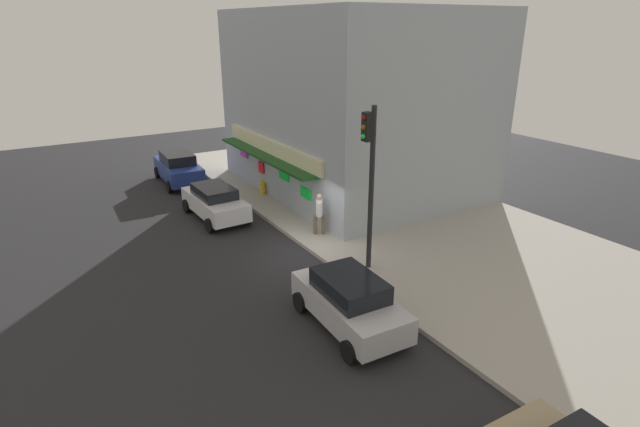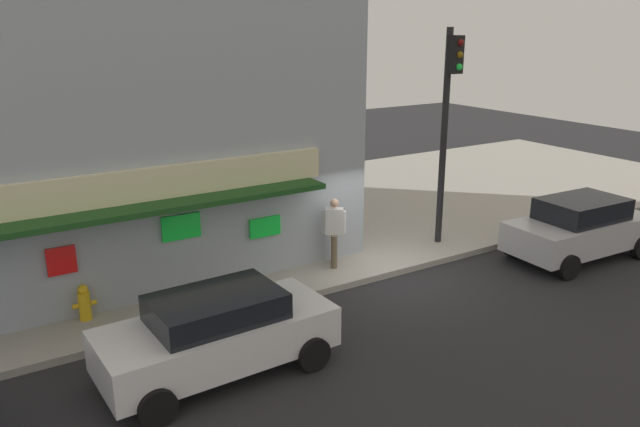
{
  "view_description": "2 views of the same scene",
  "coord_description": "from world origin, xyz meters",
  "px_view_note": "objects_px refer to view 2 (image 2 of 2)",
  "views": [
    {
      "loc": [
        15.49,
        -8.88,
        8.42
      ],
      "look_at": [
        -0.6,
        0.93,
        1.22
      ],
      "focal_mm": 28.02,
      "sensor_mm": 36.0,
      "label": 1
    },
    {
      "loc": [
        -9.06,
        -11.17,
        6.06
      ],
      "look_at": [
        -0.92,
        1.79,
        1.36
      ],
      "focal_mm": 34.98,
      "sensor_mm": 36.0,
      "label": 2
    }
  ],
  "objects_px": {
    "trash_can": "(256,251)",
    "pedestrian": "(334,229)",
    "traffic_light": "(448,110)",
    "potted_plant_by_doorway": "(186,257)",
    "parked_car_silver": "(580,228)",
    "fire_hydrant": "(84,303)",
    "parked_car_white": "(217,333)"
  },
  "relations": [
    {
      "from": "trash_can",
      "to": "parked_car_white",
      "type": "distance_m",
      "value": 4.61
    },
    {
      "from": "traffic_light",
      "to": "potted_plant_by_doorway",
      "type": "xyz_separation_m",
      "value": [
        -6.96,
        1.21,
        -3.08
      ]
    },
    {
      "from": "parked_car_silver",
      "to": "parked_car_white",
      "type": "bearing_deg",
      "value": -178.64
    },
    {
      "from": "trash_can",
      "to": "potted_plant_by_doorway",
      "type": "bearing_deg",
      "value": 172.81
    },
    {
      "from": "pedestrian",
      "to": "parked_car_silver",
      "type": "height_order",
      "value": "pedestrian"
    },
    {
      "from": "pedestrian",
      "to": "potted_plant_by_doorway",
      "type": "bearing_deg",
      "value": 162.73
    },
    {
      "from": "traffic_light",
      "to": "parked_car_white",
      "type": "xyz_separation_m",
      "value": [
        -7.87,
        -2.78,
        -3.04
      ]
    },
    {
      "from": "fire_hydrant",
      "to": "parked_car_silver",
      "type": "distance_m",
      "value": 12.42
    },
    {
      "from": "trash_can",
      "to": "parked_car_white",
      "type": "height_order",
      "value": "parked_car_white"
    },
    {
      "from": "pedestrian",
      "to": "parked_car_white",
      "type": "relative_size",
      "value": 0.42
    },
    {
      "from": "potted_plant_by_doorway",
      "to": "pedestrian",
      "type": "bearing_deg",
      "value": -17.27
    },
    {
      "from": "fire_hydrant",
      "to": "parked_car_silver",
      "type": "bearing_deg",
      "value": -13.44
    },
    {
      "from": "pedestrian",
      "to": "parked_car_silver",
      "type": "xyz_separation_m",
      "value": [
        6.06,
        -2.66,
        -0.29
      ]
    },
    {
      "from": "fire_hydrant",
      "to": "pedestrian",
      "type": "relative_size",
      "value": 0.44
    },
    {
      "from": "pedestrian",
      "to": "potted_plant_by_doorway",
      "type": "xyz_separation_m",
      "value": [
        -3.48,
        1.08,
        -0.38
      ]
    },
    {
      "from": "trash_can",
      "to": "parked_car_silver",
      "type": "bearing_deg",
      "value": -24.28
    },
    {
      "from": "parked_car_white",
      "to": "pedestrian",
      "type": "bearing_deg",
      "value": 33.52
    },
    {
      "from": "traffic_light",
      "to": "trash_can",
      "type": "xyz_separation_m",
      "value": [
        -5.23,
        1.0,
        -3.23
      ]
    },
    {
      "from": "traffic_light",
      "to": "pedestrian",
      "type": "xyz_separation_m",
      "value": [
        -3.48,
        0.13,
        -2.71
      ]
    },
    {
      "from": "trash_can",
      "to": "potted_plant_by_doorway",
      "type": "relative_size",
      "value": 0.89
    },
    {
      "from": "trash_can",
      "to": "pedestrian",
      "type": "distance_m",
      "value": 2.02
    },
    {
      "from": "fire_hydrant",
      "to": "parked_car_silver",
      "type": "height_order",
      "value": "parked_car_silver"
    },
    {
      "from": "traffic_light",
      "to": "parked_car_silver",
      "type": "height_order",
      "value": "traffic_light"
    },
    {
      "from": "fire_hydrant",
      "to": "pedestrian",
      "type": "height_order",
      "value": "pedestrian"
    },
    {
      "from": "parked_car_silver",
      "to": "fire_hydrant",
      "type": "bearing_deg",
      "value": 166.56
    },
    {
      "from": "fire_hydrant",
      "to": "trash_can",
      "type": "bearing_deg",
      "value": 8.53
    },
    {
      "from": "traffic_light",
      "to": "potted_plant_by_doorway",
      "type": "distance_m",
      "value": 7.71
    },
    {
      "from": "traffic_light",
      "to": "trash_can",
      "type": "bearing_deg",
      "value": 169.21
    },
    {
      "from": "parked_car_silver",
      "to": "traffic_light",
      "type": "bearing_deg",
      "value": 135.61
    },
    {
      "from": "potted_plant_by_doorway",
      "to": "parked_car_white",
      "type": "relative_size",
      "value": 0.24
    },
    {
      "from": "trash_can",
      "to": "fire_hydrant",
      "type": "bearing_deg",
      "value": -171.47
    },
    {
      "from": "pedestrian",
      "to": "parked_car_silver",
      "type": "distance_m",
      "value": 6.62
    }
  ]
}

